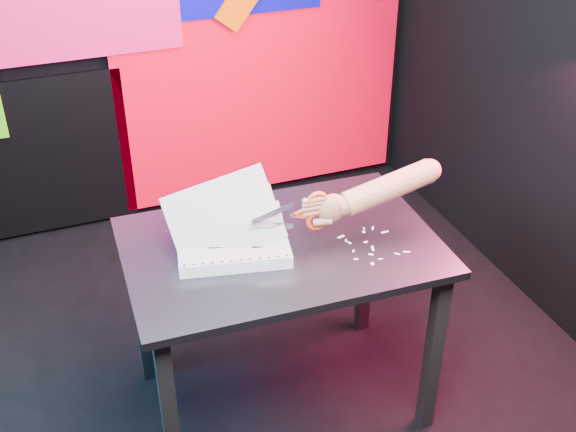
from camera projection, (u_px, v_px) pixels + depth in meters
name	position (u px, v px, depth m)	size (l,w,h in m)	color
room	(214.00, 75.00, 2.21)	(3.01, 3.01, 2.71)	black
backdrop	(150.00, 48.00, 3.59)	(2.88, 0.05, 2.08)	#F4001C
work_table	(281.00, 268.00, 2.55)	(1.10, 0.76, 0.75)	#252525
printout_stack	(232.00, 243.00, 2.45)	(0.42, 0.34, 0.28)	silver
scissors	(312.00, 212.00, 2.43)	(0.27, 0.02, 0.15)	#AEB0BC
hand_forearm	(379.00, 191.00, 2.48)	(0.50, 0.10, 0.18)	#A76C55
paper_clippings	(368.00, 244.00, 2.49)	(0.20, 0.22, 0.00)	silver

